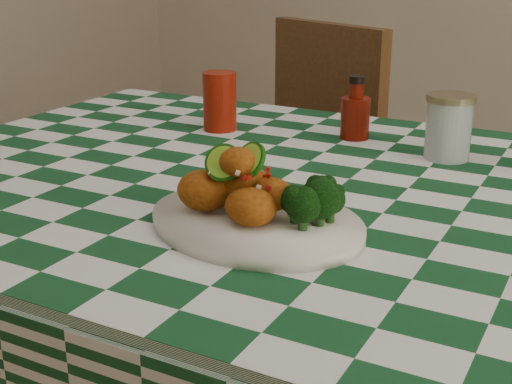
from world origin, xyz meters
The scene contains 7 objects.
plate centered at (-0.04, -0.21, 0.80)m, with size 0.33×0.26×0.02m, color silver, non-canonical shape.
fried_chicken_pile centered at (-0.06, -0.21, 0.85)m, with size 0.15×0.11×0.10m, color #AE5310, non-canonical shape.
broccoli_side centered at (0.04, -0.20, 0.84)m, with size 0.08×0.08×0.06m, color black, non-canonical shape.
red_tumbler centered at (-0.37, 0.25, 0.85)m, with size 0.07×0.07×0.12m, color maroon.
ketchup_bottle centered at (-0.09, 0.32, 0.85)m, with size 0.06×0.06×0.13m, color #6A1005, non-canonical shape.
mason_jar centered at (0.11, 0.26, 0.85)m, with size 0.09×0.09×0.12m, color #B2BCBA, non-canonical shape.
wooden_chair_left centered at (-0.47, 0.72, 0.47)m, with size 0.43×0.45×0.95m, color #472814, non-canonical shape.
Camera 1 is at (0.40, -1.03, 1.17)m, focal length 50.00 mm.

